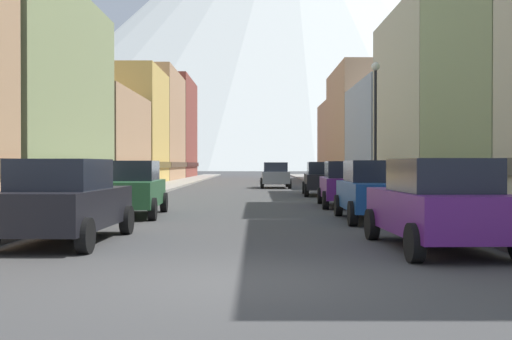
# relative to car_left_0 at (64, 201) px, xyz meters

# --- Properties ---
(ground_plane) EXTENTS (400.00, 400.00, 0.00)m
(ground_plane) POSITION_rel_car_left_0_xyz_m (3.80, -4.38, -0.90)
(ground_plane) COLOR #3E3E3E
(sidewalk_left) EXTENTS (2.50, 100.00, 0.15)m
(sidewalk_left) POSITION_rel_car_left_0_xyz_m (-2.45, 30.62, -0.82)
(sidewalk_left) COLOR gray
(sidewalk_left) RESTS_ON ground
(sidewalk_right) EXTENTS (2.50, 100.00, 0.15)m
(sidewalk_right) POSITION_rel_car_left_0_xyz_m (10.05, 30.62, -0.82)
(sidewalk_right) COLOR gray
(sidewalk_right) RESTS_ON ground
(storefront_left_2) EXTENTS (9.36, 11.68, 6.28)m
(storefront_left_2) POSITION_rel_car_left_0_xyz_m (-8.23, 27.47, 2.12)
(storefront_left_2) COLOR tan
(storefront_left_2) RESTS_ON ground
(storefront_left_3) EXTENTS (8.50, 9.23, 9.42)m
(storefront_left_3) POSITION_rel_car_left_0_xyz_m (-7.80, 38.48, 3.65)
(storefront_left_3) COLOR #D8B259
(storefront_left_3) RESTS_ON ground
(storefront_left_4) EXTENTS (8.07, 12.78, 10.85)m
(storefront_left_4) POSITION_rel_car_left_0_xyz_m (-7.59, 49.70, 4.35)
(storefront_left_4) COLOR tan
(storefront_left_4) RESTS_ON ground
(storefront_left_5) EXTENTS (7.45, 13.64, 11.93)m
(storefront_left_5) POSITION_rel_car_left_0_xyz_m (-7.27, 63.30, 4.88)
(storefront_left_5) COLOR brown
(storefront_left_5) RESTS_ON ground
(storefront_right_2) EXTENTS (7.24, 11.09, 9.84)m
(storefront_right_2) POSITION_rel_car_left_0_xyz_m (14.77, 20.21, 3.85)
(storefront_right_2) COLOR beige
(storefront_right_2) RESTS_ON ground
(storefront_right_3) EXTENTS (8.53, 11.86, 7.49)m
(storefront_right_3) POSITION_rel_car_left_0_xyz_m (15.42, 32.28, 2.71)
(storefront_right_3) COLOR #99A5B2
(storefront_right_3) RESTS_ON ground
(storefront_right_4) EXTENTS (7.61, 13.43, 10.41)m
(storefront_right_4) POSITION_rel_car_left_0_xyz_m (14.95, 45.03, 4.13)
(storefront_right_4) COLOR tan
(storefront_right_4) RESTS_ON ground
(storefront_right_5) EXTENTS (9.08, 9.42, 8.35)m
(storefront_right_5) POSITION_rel_car_left_0_xyz_m (15.69, 56.50, 3.12)
(storefront_right_5) COLOR tan
(storefront_right_5) RESTS_ON ground
(car_left_0) EXTENTS (2.18, 4.45, 1.78)m
(car_left_0) POSITION_rel_car_left_0_xyz_m (0.00, 0.00, 0.00)
(car_left_0) COLOR black
(car_left_0) RESTS_ON ground
(car_left_1) EXTENTS (2.23, 4.48, 1.78)m
(car_left_1) POSITION_rel_car_left_0_xyz_m (-0.00, 6.97, 0.00)
(car_left_1) COLOR #265933
(car_left_1) RESTS_ON ground
(car_right_0) EXTENTS (2.20, 4.46, 1.78)m
(car_right_0) POSITION_rel_car_left_0_xyz_m (7.60, -1.06, 0.00)
(car_right_0) COLOR #591E72
(car_right_0) RESTS_ON ground
(car_right_1) EXTENTS (2.11, 4.42, 1.78)m
(car_right_1) POSITION_rel_car_left_0_xyz_m (7.60, 5.33, 0.00)
(car_right_1) COLOR #19478C
(car_right_1) RESTS_ON ground
(car_right_2) EXTENTS (2.23, 4.48, 1.78)m
(car_right_2) POSITION_rel_car_left_0_xyz_m (7.60, 11.36, 0.00)
(car_right_2) COLOR #591E72
(car_right_2) RESTS_ON ground
(car_right_3) EXTENTS (2.23, 4.47, 1.78)m
(car_right_3) POSITION_rel_car_left_0_xyz_m (7.60, 20.10, 0.00)
(car_right_3) COLOR black
(car_right_3) RESTS_ON ground
(car_driving_0) EXTENTS (2.06, 4.40, 1.78)m
(car_driving_0) POSITION_rel_car_left_0_xyz_m (5.40, 30.64, 0.00)
(car_driving_0) COLOR slate
(car_driving_0) RESTS_ON ground
(potted_plant_0) EXTENTS (0.47, 0.47, 0.73)m
(potted_plant_0) POSITION_rel_car_left_0_xyz_m (10.80, 7.41, -0.36)
(potted_plant_0) COLOR brown
(potted_plant_0) RESTS_ON sidewalk_right
(streetlamp_right) EXTENTS (0.36, 0.36, 5.86)m
(streetlamp_right) POSITION_rel_car_left_0_xyz_m (9.15, 13.58, 3.09)
(streetlamp_right) COLOR black
(streetlamp_right) RESTS_ON sidewalk_right
(mountain_backdrop) EXTENTS (252.27, 252.27, 123.98)m
(mountain_backdrop) POSITION_rel_car_left_0_xyz_m (17.58, 255.62, 61.09)
(mountain_backdrop) COLOR silver
(mountain_backdrop) RESTS_ON ground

